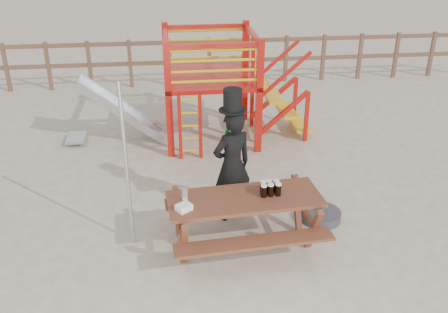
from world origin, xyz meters
TOP-DOWN VIEW (x-y plane):
  - ground at (0.00, 0.00)m, footprint 60.00×60.00m
  - back_fence at (0.00, 7.00)m, footprint 15.09×0.09m
  - playground_fort at (0.12, 3.58)m, footprint 4.71×1.84m
  - picnic_table at (0.28, -0.11)m, footprint 2.05×1.49m
  - man_with_hat at (0.22, 0.64)m, footprint 0.71×0.60m
  - metal_pole at (-1.18, 0.18)m, footprint 0.05×0.05m
  - parasol_base at (1.49, 0.40)m, footprint 0.58×0.58m
  - paper_bag at (-0.50, -0.33)m, footprint 0.23×0.22m
  - stout_pints at (0.61, -0.07)m, footprint 0.27×0.19m
  - empty_glasses at (-0.47, -0.10)m, footprint 0.08×0.08m

SIDE VIEW (x-z plane):
  - ground at x=0.00m, z-range 0.00..0.00m
  - parasol_base at x=1.49m, z-range -0.05..0.19m
  - picnic_table at x=0.28m, z-range 0.10..0.85m
  - back_fence at x=0.00m, z-range 0.14..1.34m
  - paper_bag at x=-0.50m, z-range 0.75..0.83m
  - empty_glasses at x=-0.47m, z-range 0.75..0.90m
  - stout_pints at x=0.61m, z-range 0.75..0.93m
  - man_with_hat at x=0.22m, z-range -0.10..1.84m
  - playground_fort at x=0.12m, z-range 0.02..2.12m
  - metal_pole at x=-1.18m, z-range 0.00..2.23m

